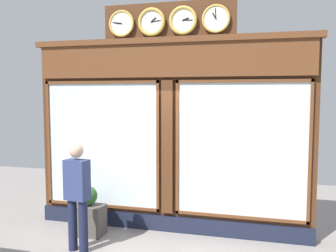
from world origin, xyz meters
The scene contains 4 objects.
shop_facade centered at (0.00, -0.12, 1.75)m, with size 5.02×0.42×4.00m.
pedestrian centered at (1.15, 1.15, 0.93)m, with size 0.39×0.27×1.69m.
planter_box centered at (1.30, 0.51, 0.26)m, with size 0.56×0.36×0.52m, color #4C4742.
planter_shrub centered at (1.30, 0.51, 0.69)m, with size 0.33×0.33×0.33m, color #285623.
Camera 1 is at (-1.59, 6.09, 2.45)m, focal length 38.75 mm.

